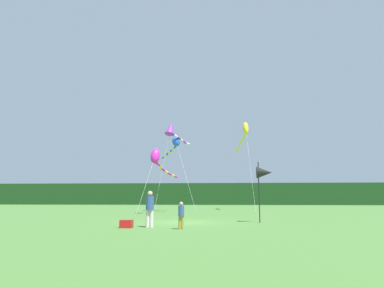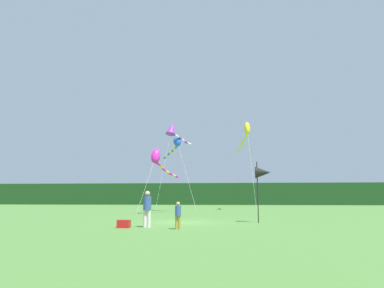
{
  "view_description": "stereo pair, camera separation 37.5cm",
  "coord_description": "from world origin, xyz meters",
  "px_view_note": "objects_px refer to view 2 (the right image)",
  "views": [
    {
      "loc": [
        2.04,
        -20.26,
        1.49
      ],
      "look_at": [
        0.0,
        6.0,
        5.67
      ],
      "focal_mm": 31.26,
      "sensor_mm": 36.0,
      "label": 1
    },
    {
      "loc": [
        2.41,
        -20.23,
        1.49
      ],
      "look_at": [
        0.0,
        6.0,
        5.67
      ],
      "focal_mm": 31.26,
      "sensor_mm": 36.0,
      "label": 2
    }
  ],
  "objects_px": {
    "person_child": "(178,214)",
    "cooler_box": "(124,224)",
    "person_adult": "(147,207)",
    "banner_flag_pole": "(263,173)",
    "kite_purple": "(172,129)",
    "kite_yellow": "(246,132)",
    "kite_blue": "(176,143)",
    "kite_magenta": "(158,159)"
  },
  "relations": [
    {
      "from": "person_adult",
      "to": "kite_yellow",
      "type": "bearing_deg",
      "value": 73.13
    },
    {
      "from": "kite_purple",
      "to": "kite_yellow",
      "type": "height_order",
      "value": "kite_yellow"
    },
    {
      "from": "kite_blue",
      "to": "person_child",
      "type": "bearing_deg",
      "value": -81.65
    },
    {
      "from": "banner_flag_pole",
      "to": "kite_purple",
      "type": "bearing_deg",
      "value": 119.24
    },
    {
      "from": "banner_flag_pole",
      "to": "kite_purple",
      "type": "xyz_separation_m",
      "value": [
        -7.52,
        13.43,
        5.53
      ]
    },
    {
      "from": "person_adult",
      "to": "kite_magenta",
      "type": "bearing_deg",
      "value": 99.02
    },
    {
      "from": "person_child",
      "to": "kite_blue",
      "type": "xyz_separation_m",
      "value": [
        -2.83,
        19.28,
        6.46
      ]
    },
    {
      "from": "person_adult",
      "to": "kite_magenta",
      "type": "height_order",
      "value": "kite_magenta"
    },
    {
      "from": "kite_blue",
      "to": "kite_yellow",
      "type": "xyz_separation_m",
      "value": [
        7.69,
        3.14,
        1.77
      ]
    },
    {
      "from": "kite_magenta",
      "to": "kite_purple",
      "type": "distance_m",
      "value": 5.44
    },
    {
      "from": "person_child",
      "to": "person_adult",
      "type": "bearing_deg",
      "value": 152.49
    },
    {
      "from": "cooler_box",
      "to": "kite_yellow",
      "type": "distance_m",
      "value": 24.77
    },
    {
      "from": "kite_magenta",
      "to": "banner_flag_pole",
      "type": "bearing_deg",
      "value": -48.66
    },
    {
      "from": "kite_yellow",
      "to": "kite_purple",
      "type": "bearing_deg",
      "value": -149.91
    },
    {
      "from": "person_child",
      "to": "kite_blue",
      "type": "bearing_deg",
      "value": 98.35
    },
    {
      "from": "person_child",
      "to": "kite_magenta",
      "type": "bearing_deg",
      "value": 105.13
    },
    {
      "from": "kite_purple",
      "to": "person_adult",
      "type": "bearing_deg",
      "value": -85.44
    },
    {
      "from": "banner_flag_pole",
      "to": "kite_yellow",
      "type": "distance_m",
      "value": 18.99
    },
    {
      "from": "person_child",
      "to": "kite_blue",
      "type": "height_order",
      "value": "kite_blue"
    },
    {
      "from": "person_adult",
      "to": "kite_blue",
      "type": "relative_size",
      "value": 0.22
    },
    {
      "from": "kite_purple",
      "to": "kite_blue",
      "type": "relative_size",
      "value": 1.16
    },
    {
      "from": "kite_blue",
      "to": "kite_yellow",
      "type": "distance_m",
      "value": 8.5
    },
    {
      "from": "cooler_box",
      "to": "banner_flag_pole",
      "type": "relative_size",
      "value": 0.17
    },
    {
      "from": "banner_flag_pole",
      "to": "kite_purple",
      "type": "height_order",
      "value": "kite_purple"
    },
    {
      "from": "kite_purple",
      "to": "kite_blue",
      "type": "bearing_deg",
      "value": 82.06
    },
    {
      "from": "kite_magenta",
      "to": "kite_blue",
      "type": "relative_size",
      "value": 0.95
    },
    {
      "from": "person_child",
      "to": "cooler_box",
      "type": "distance_m",
      "value": 2.84
    },
    {
      "from": "person_adult",
      "to": "person_child",
      "type": "xyz_separation_m",
      "value": [
        1.67,
        -0.87,
        -0.29
      ]
    },
    {
      "from": "banner_flag_pole",
      "to": "kite_magenta",
      "type": "distance_m",
      "value": 12.59
    },
    {
      "from": "kite_magenta",
      "to": "kite_yellow",
      "type": "height_order",
      "value": "kite_yellow"
    },
    {
      "from": "person_adult",
      "to": "cooler_box",
      "type": "distance_m",
      "value": 1.38
    },
    {
      "from": "kite_purple",
      "to": "kite_yellow",
      "type": "distance_m",
      "value": 9.14
    },
    {
      "from": "cooler_box",
      "to": "person_adult",
      "type": "bearing_deg",
      "value": 17.19
    },
    {
      "from": "cooler_box",
      "to": "banner_flag_pole",
      "type": "distance_m",
      "value": 8.65
    },
    {
      "from": "cooler_box",
      "to": "kite_yellow",
      "type": "bearing_deg",
      "value": 70.84
    },
    {
      "from": "person_child",
      "to": "banner_flag_pole",
      "type": "relative_size",
      "value": 0.35
    },
    {
      "from": "kite_blue",
      "to": "banner_flag_pole",
      "type": "bearing_deg",
      "value": -63.78
    },
    {
      "from": "person_adult",
      "to": "kite_blue",
      "type": "height_order",
      "value": "kite_blue"
    },
    {
      "from": "banner_flag_pole",
      "to": "kite_magenta",
      "type": "xyz_separation_m",
      "value": [
        -8.21,
        9.33,
        2.01
      ]
    },
    {
      "from": "cooler_box",
      "to": "kite_magenta",
      "type": "relative_size",
      "value": 0.08
    },
    {
      "from": "kite_purple",
      "to": "kite_yellow",
      "type": "bearing_deg",
      "value": 30.09
    },
    {
      "from": "cooler_box",
      "to": "kite_purple",
      "type": "relative_size",
      "value": 0.06
    }
  ]
}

